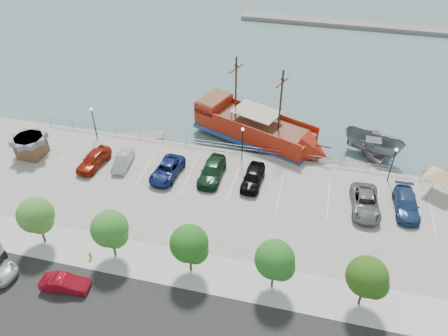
# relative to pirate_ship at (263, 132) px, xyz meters

# --- Properties ---
(ground) EXTENTS (160.00, 160.00, 0.00)m
(ground) POSITION_rel_pirate_ship_xyz_m (-1.60, -11.29, -1.85)
(ground) COLOR slate
(street) EXTENTS (100.00, 8.00, 0.04)m
(street) POSITION_rel_pirate_ship_xyz_m (-1.60, -27.29, -0.84)
(street) COLOR black
(street) RESTS_ON land_slab
(sidewalk) EXTENTS (100.00, 4.00, 0.05)m
(sidewalk) POSITION_rel_pirate_ship_xyz_m (-1.60, -21.29, -0.83)
(sidewalk) COLOR silver
(sidewalk) RESTS_ON land_slab
(seawall_railing) EXTENTS (50.00, 0.06, 1.00)m
(seawall_railing) POSITION_rel_pirate_ship_xyz_m (-1.60, -3.49, -0.32)
(seawall_railing) COLOR gray
(seawall_railing) RESTS_ON land_slab
(far_shore) EXTENTS (40.00, 3.00, 0.80)m
(far_shore) POSITION_rel_pirate_ship_xyz_m (8.40, 43.71, -1.45)
(far_shore) COLOR gray
(far_shore) RESTS_ON ground
(pirate_ship) EXTENTS (17.71, 10.55, 11.02)m
(pirate_ship) POSITION_rel_pirate_ship_xyz_m (0.00, 0.00, 0.00)
(pirate_ship) COLOR #A21F0D
(pirate_ship) RESTS_ON ground
(patrol_boat) EXTENTS (7.58, 5.17, 2.75)m
(patrol_boat) POSITION_rel_pirate_ship_xyz_m (12.91, 0.93, -0.47)
(patrol_boat) COLOR slate
(patrol_boat) RESTS_ON ground
(speedboat) EXTENTS (5.85, 7.54, 1.43)m
(speedboat) POSITION_rel_pirate_ship_xyz_m (13.22, 1.43, -1.13)
(speedboat) COLOR silver
(speedboat) RESTS_ON ground
(dock_west) EXTENTS (6.48, 3.54, 0.36)m
(dock_west) POSITION_rel_pirate_ship_xyz_m (-15.41, -2.09, -1.67)
(dock_west) COLOR gray
(dock_west) RESTS_ON ground
(dock_mid) EXTENTS (6.61, 2.43, 0.37)m
(dock_mid) POSITION_rel_pirate_ship_xyz_m (5.33, -2.09, -1.66)
(dock_mid) COLOR #66605A
(dock_mid) RESTS_ON ground
(dock_east) EXTENTS (6.50, 3.25, 0.36)m
(dock_east) POSITION_rel_pirate_ship_xyz_m (12.97, -2.09, -1.67)
(dock_east) COLOR gray
(dock_east) RESTS_ON ground
(shed) EXTENTS (3.14, 3.14, 2.49)m
(shed) POSITION_rel_pirate_ship_xyz_m (-25.24, -9.64, 0.48)
(shed) COLOR brown
(shed) RESTS_ON land_slab
(canopy_tent) EXTENTS (4.58, 4.58, 3.13)m
(canopy_tent) POSITION_rel_pirate_ship_xyz_m (19.11, -5.38, 1.88)
(canopy_tent) COLOR slate
(canopy_tent) RESTS_ON land_slab
(street_sedan) EXTENTS (4.13, 1.83, 1.32)m
(street_sedan) POSITION_rel_pirate_ship_xyz_m (-12.07, -25.49, -0.19)
(street_sedan) COLOR maroon
(street_sedan) RESTS_ON street
(fire_hydrant) EXTENTS (0.26, 0.26, 0.74)m
(fire_hydrant) POSITION_rel_pirate_ship_xyz_m (-11.60, -22.09, -0.44)
(fire_hydrant) COLOR #CEC706
(fire_hydrant) RESTS_ON sidewalk
(lamp_post_left) EXTENTS (0.36, 0.36, 4.28)m
(lamp_post_left) POSITION_rel_pirate_ship_xyz_m (-19.60, -4.79, 2.09)
(lamp_post_left) COLOR black
(lamp_post_left) RESTS_ON land_slab
(lamp_post_mid) EXTENTS (0.36, 0.36, 4.28)m
(lamp_post_mid) POSITION_rel_pirate_ship_xyz_m (-1.60, -4.79, 2.09)
(lamp_post_mid) COLOR black
(lamp_post_mid) RESTS_ON land_slab
(lamp_post_right) EXTENTS (0.36, 0.36, 4.28)m
(lamp_post_right) POSITION_rel_pirate_ship_xyz_m (14.40, -4.79, 2.09)
(lamp_post_right) COLOR black
(lamp_post_right) RESTS_ON land_slab
(tree_b) EXTENTS (3.30, 3.20, 5.00)m
(tree_b) POSITION_rel_pirate_ship_xyz_m (-16.45, -21.36, 2.45)
(tree_b) COLOR #473321
(tree_b) RESTS_ON sidewalk
(tree_c) EXTENTS (3.30, 3.20, 5.00)m
(tree_c) POSITION_rel_pirate_ship_xyz_m (-9.45, -21.36, 2.45)
(tree_c) COLOR #473321
(tree_c) RESTS_ON sidewalk
(tree_d) EXTENTS (3.30, 3.20, 5.00)m
(tree_d) POSITION_rel_pirate_ship_xyz_m (-2.45, -21.36, 2.45)
(tree_d) COLOR #473321
(tree_d) RESTS_ON sidewalk
(tree_e) EXTENTS (3.30, 3.20, 5.00)m
(tree_e) POSITION_rel_pirate_ship_xyz_m (4.55, -21.36, 2.45)
(tree_e) COLOR #473321
(tree_e) RESTS_ON sidewalk
(tree_f) EXTENTS (3.30, 3.20, 5.00)m
(tree_f) POSITION_rel_pirate_ship_xyz_m (11.55, -21.36, 2.45)
(tree_f) COLOR #473321
(tree_f) RESTS_ON sidewalk
(parked_car_a) EXTENTS (2.61, 5.13, 1.68)m
(parked_car_a) POSITION_rel_pirate_ship_xyz_m (-17.41, -9.80, -0.01)
(parked_car_a) COLOR maroon
(parked_car_a) RESTS_ON land_slab
(parked_car_b) EXTENTS (1.80, 4.28, 1.37)m
(parked_car_b) POSITION_rel_pirate_ship_xyz_m (-14.26, -9.00, -0.16)
(parked_car_b) COLOR #ACB1B6
(parked_car_b) RESTS_ON land_slab
(parked_car_c) EXTENTS (2.94, 5.56, 1.49)m
(parked_car_c) POSITION_rel_pirate_ship_xyz_m (-8.89, -9.54, -0.10)
(parked_car_c) COLOR navy
(parked_car_c) RESTS_ON land_slab
(parked_car_d) EXTENTS (2.35, 5.60, 1.61)m
(parked_car_d) POSITION_rel_pirate_ship_xyz_m (-4.08, -8.61, -0.04)
(parked_car_d) COLOR #11321B
(parked_car_d) RESTS_ON land_slab
(parked_car_e) EXTENTS (2.19, 4.99, 1.67)m
(parked_car_e) POSITION_rel_pirate_ship_xyz_m (0.39, -8.65, -0.01)
(parked_car_e) COLOR black
(parked_car_e) RESTS_ON land_slab
(parked_car_g) EXTENTS (3.04, 5.90, 1.59)m
(parked_car_g) POSITION_rel_pirate_ship_xyz_m (11.91, -9.91, -0.05)
(parked_car_g) COLOR slate
(parked_car_g) RESTS_ON land_slab
(parked_car_h) EXTENTS (2.48, 5.46, 1.55)m
(parked_car_h) POSITION_rel_pirate_ship_xyz_m (15.84, -9.13, -0.07)
(parked_car_h) COLOR navy
(parked_car_h) RESTS_ON land_slab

